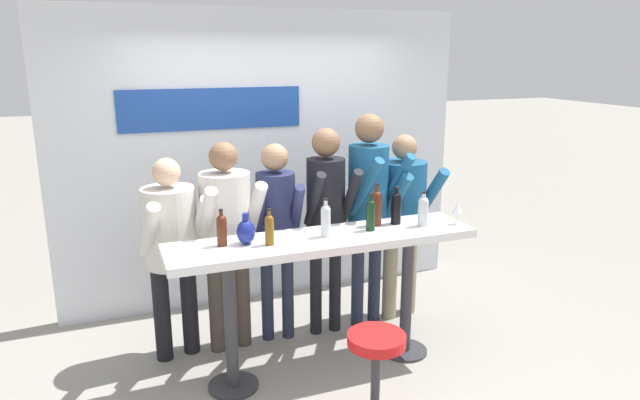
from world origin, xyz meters
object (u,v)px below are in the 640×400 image
(person_center, at_px, (326,208))
(person_right, at_px, (403,208))
(bar_stool, at_px, (376,365))
(wine_bottle_1, at_px, (377,206))
(person_center_left, at_px, (276,220))
(wine_bottle_3, at_px, (371,213))
(decorative_vase, at_px, (246,232))
(person_left, at_px, (227,226))
(wine_bottle_4, at_px, (396,206))
(wine_bottle_2, at_px, (222,229))
(wine_bottle_6, at_px, (326,219))
(wine_bottle_0, at_px, (423,210))
(tasting_table, at_px, (324,261))
(wine_glass_0, at_px, (457,208))
(person_center_right, at_px, (369,196))
(wine_bottle_5, at_px, (269,228))
(person_far_left, at_px, (171,239))

(person_center, bearing_deg, person_right, 6.38)
(bar_stool, height_order, wine_bottle_1, wine_bottle_1)
(person_center_left, xyz_separation_m, wine_bottle_3, (0.55, -0.57, 0.15))
(bar_stool, distance_m, decorative_vase, 1.23)
(person_left, bearing_deg, wine_bottle_4, -26.31)
(person_left, xyz_separation_m, wine_bottle_3, (0.95, -0.56, 0.15))
(person_center, distance_m, wine_bottle_2, 1.07)
(wine_bottle_3, relative_size, wine_bottle_4, 0.96)
(wine_bottle_1, xyz_separation_m, wine_bottle_6, (-0.46, -0.11, -0.02))
(wine_bottle_0, bearing_deg, tasting_table, 177.86)
(wine_glass_0, bearing_deg, wine_bottle_2, 175.21)
(wine_bottle_0, distance_m, wine_bottle_3, 0.42)
(person_center, distance_m, wine_bottle_3, 0.56)
(bar_stool, bearing_deg, person_left, 116.85)
(person_center_right, bearing_deg, wine_glass_0, -69.10)
(wine_bottle_5, bearing_deg, wine_bottle_2, 162.32)
(wine_bottle_4, bearing_deg, wine_bottle_5, -172.92)
(person_center, height_order, wine_bottle_1, person_center)
(person_center_right, xyz_separation_m, wine_bottle_6, (-0.62, -0.58, 0.02))
(wine_bottle_4, xyz_separation_m, wine_bottle_5, (-1.04, -0.13, -0.02))
(wine_bottle_2, bearing_deg, person_center_left, 44.10)
(person_far_left, distance_m, wine_bottle_6, 1.19)
(person_center_right, height_order, wine_bottle_0, person_center_right)
(wine_bottle_1, bearing_deg, bar_stool, -115.53)
(wine_bottle_2, bearing_deg, wine_bottle_1, 2.20)
(tasting_table, xyz_separation_m, wine_bottle_6, (0.01, -0.01, 0.32))
(tasting_table, bearing_deg, wine_bottle_4, 8.51)
(wine_bottle_0, xyz_separation_m, wine_bottle_2, (-1.50, 0.09, -0.01))
(person_center_right, bearing_deg, wine_bottle_3, -126.42)
(person_center_right, bearing_deg, decorative_vase, -167.75)
(wine_bottle_3, height_order, decorative_vase, wine_bottle_3)
(person_left, height_order, wine_bottle_0, person_left)
(wine_bottle_5, bearing_deg, wine_bottle_3, 3.47)
(wine_bottle_2, relative_size, wine_bottle_4, 0.89)
(person_right, relative_size, wine_glass_0, 9.33)
(tasting_table, distance_m, person_right, 1.16)
(person_left, height_order, wine_bottle_2, person_left)
(person_far_left, xyz_separation_m, wine_bottle_6, (1.01, -0.60, 0.21))
(wine_bottle_5, bearing_deg, wine_bottle_1, 9.25)
(person_center_right, xyz_separation_m, decorative_vase, (-1.18, -0.53, -0.02))
(person_center, xyz_separation_m, wine_bottle_5, (-0.64, -0.58, 0.07))
(bar_stool, height_order, wine_bottle_2, wine_bottle_2)
(decorative_vase, bearing_deg, person_right, 20.22)
(tasting_table, relative_size, person_far_left, 1.41)
(person_right, xyz_separation_m, wine_glass_0, (0.08, -0.69, 0.17))
(person_center_left, height_order, wine_bottle_5, person_center_left)
(person_center, distance_m, wine_glass_0, 1.04)
(person_right, bearing_deg, wine_bottle_6, -156.00)
(wine_bottle_1, bearing_deg, decorative_vase, -176.28)
(tasting_table, bearing_deg, decorative_vase, 175.73)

